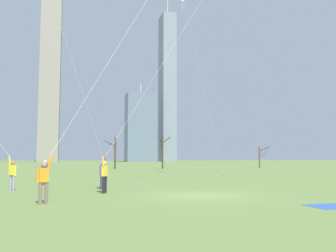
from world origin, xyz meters
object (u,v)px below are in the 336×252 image
kite_flyer_midfield_left_orange (79,95)px  bare_tree_center (163,150)px  kite_flyer_midfield_center_teal (148,95)px  bare_tree_leftmost (115,152)px  kite_flyer_far_back_red (79,120)px  bare_tree_right_of_center (260,156)px  distant_kite_drifting_left_white (188,21)px  bystander_watching_nearby (45,171)px

kite_flyer_midfield_left_orange → bare_tree_center: 41.81m
kite_flyer_midfield_center_teal → bare_tree_center: kite_flyer_midfield_center_teal is taller
kite_flyer_midfield_left_orange → kite_flyer_midfield_center_teal: bearing=54.3°
kite_flyer_midfield_left_orange → bare_tree_leftmost: kite_flyer_midfield_left_orange is taller
kite_flyer_far_back_red → bare_tree_center: size_ratio=3.33×
kite_flyer_midfield_center_teal → bare_tree_leftmost: size_ratio=3.99×
kite_flyer_far_back_red → bare_tree_leftmost: kite_flyer_far_back_red is taller
bare_tree_right_of_center → kite_flyer_midfield_left_orange: bearing=-128.1°
distant_kite_drifting_left_white → kite_flyer_midfield_left_orange: bearing=-122.4°
kite_flyer_far_back_red → kite_flyer_midfield_center_teal: (4.47, 7.51, 2.51)m
bare_tree_leftmost → kite_flyer_far_back_red: bearing=-98.4°
kite_flyer_midfield_left_orange → bare_tree_right_of_center: bearing=51.9°
kite_flyer_midfield_center_teal → distant_kite_drifting_left_white: (6.24, 10.67, 9.57)m
kite_flyer_midfield_center_teal → kite_flyer_midfield_left_orange: 7.74m
kite_flyer_midfield_left_orange → bystander_watching_nearby: bearing=103.1°
bystander_watching_nearby → distant_kite_drifting_left_white: size_ratio=0.09×
kite_flyer_midfield_center_teal → distant_kite_drifting_left_white: 15.63m
kite_flyer_far_back_red → bystander_watching_nearby: bearing=101.4°
bystander_watching_nearby → bare_tree_leftmost: size_ratio=0.33×
bare_tree_leftmost → distant_kite_drifting_left_white: bearing=-79.3°
kite_flyer_far_back_red → kite_flyer_midfield_left_orange: size_ratio=1.02×
kite_flyer_far_back_red → kite_flyer_midfield_center_teal: 9.09m
kite_flyer_midfield_center_teal → bystander_watching_nearby: 8.43m
kite_flyer_midfield_left_orange → bare_tree_center: (13.69, 39.48, -1.63)m
kite_flyer_far_back_red → bystander_watching_nearby: size_ratio=11.20×
bystander_watching_nearby → bare_tree_center: size_ratio=0.30×
bystander_watching_nearby → kite_flyer_midfield_left_orange: bearing=-76.9°
distant_kite_drifting_left_white → bare_tree_center: 25.97m
bare_tree_center → bystander_watching_nearby: bearing=-116.8°
bare_tree_leftmost → bystander_watching_nearby: bearing=-104.2°
bare_tree_center → bare_tree_leftmost: bare_tree_center is taller
kite_flyer_midfield_center_teal → distant_kite_drifting_left_white: size_ratio=1.08×
distant_kite_drifting_left_white → bare_tree_center: (2.99, 22.60, -12.43)m
kite_flyer_midfield_center_teal → bare_tree_right_of_center: 42.78m
distant_kite_drifting_left_white → bare_tree_right_of_center: size_ratio=5.06×
kite_flyer_midfield_left_orange → bare_tree_center: bearing=70.9°
bystander_watching_nearby → bare_tree_center: bare_tree_center is taller
distant_kite_drifting_left_white → bare_tree_leftmost: bearing=100.7°
bare_tree_leftmost → bare_tree_right_of_center: bearing=-2.6°
bystander_watching_nearby → bare_tree_center: (15.66, 31.04, 2.12)m
kite_flyer_midfield_left_orange → bare_tree_right_of_center: (31.00, 39.55, -2.61)m
distant_kite_drifting_left_white → bare_tree_right_of_center: 33.26m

